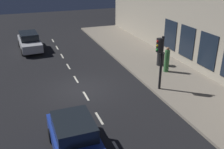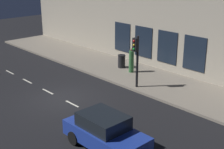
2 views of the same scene
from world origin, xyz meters
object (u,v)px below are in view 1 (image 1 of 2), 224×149
at_px(traffic_light, 160,55).
at_px(pedestrian_0, 167,60).
at_px(parked_car_1, 29,41).
at_px(trash_bin, 160,59).
at_px(parked_car_0, 75,138).

xyz_separation_m(traffic_light, pedestrian_0, (2.00, 2.31, -1.40)).
height_order(parked_car_1, trash_bin, parked_car_1).
bearing_deg(trash_bin, parked_car_0, -138.20).
bearing_deg(pedestrian_0, parked_car_1, -103.92).
bearing_deg(parked_car_1, traffic_light, 117.48).
relative_size(parked_car_1, trash_bin, 4.64).
xyz_separation_m(parked_car_0, trash_bin, (8.35, 7.46, -0.14)).
height_order(traffic_light, parked_car_1, traffic_light).
height_order(pedestrian_0, trash_bin, pedestrian_0).
bearing_deg(trash_bin, pedestrian_0, -101.29).
height_order(traffic_light, trash_bin, traffic_light).
distance_m(pedestrian_0, trash_bin, 1.33).
height_order(traffic_light, parked_car_0, traffic_light).
relative_size(parked_car_0, parked_car_1, 0.86).
height_order(parked_car_0, pedestrian_0, pedestrian_0).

